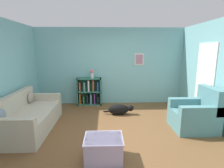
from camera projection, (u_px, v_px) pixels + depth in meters
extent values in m
plane|color=brown|center=(113.00, 131.00, 4.09)|extent=(14.00, 14.00, 0.00)
cube|color=#7AB7BC|center=(110.00, 66.00, 6.04)|extent=(5.60, 0.10, 2.60)
cube|color=silver|center=(139.00, 59.00, 5.97)|extent=(0.32, 0.02, 0.40)
cube|color=#A37089|center=(139.00, 59.00, 5.96)|extent=(0.24, 0.01, 0.32)
cube|color=white|center=(204.00, 82.00, 4.67)|extent=(0.02, 0.84, 2.05)
sphere|color=tan|center=(211.00, 86.00, 4.33)|extent=(0.05, 0.05, 0.05)
cube|color=#B7AD99|center=(31.00, 120.00, 4.15)|extent=(0.94, 1.98, 0.45)
cube|color=#B7AD99|center=(12.00, 103.00, 4.05)|extent=(0.16, 1.98, 0.40)
cube|color=#B7AD99|center=(9.00, 124.00, 3.19)|extent=(0.94, 0.16, 0.19)
cube|color=#B7AD99|center=(44.00, 97.00, 4.98)|extent=(0.94, 0.16, 0.19)
ellipsoid|color=slate|center=(0.00, 116.00, 3.38)|extent=(0.14, 0.31, 0.31)
ellipsoid|color=gray|center=(30.00, 97.00, 4.74)|extent=(0.14, 0.29, 0.29)
cube|color=#2D6B56|center=(78.00, 92.00, 5.95)|extent=(0.04, 0.28, 0.93)
cube|color=#2D6B56|center=(101.00, 91.00, 5.98)|extent=(0.04, 0.28, 0.93)
cube|color=#2D6B56|center=(90.00, 91.00, 6.10)|extent=(0.82, 0.02, 0.93)
cube|color=#2D6B56|center=(90.00, 104.00, 6.06)|extent=(0.82, 0.28, 0.04)
cube|color=#2D6B56|center=(89.00, 91.00, 5.97)|extent=(0.82, 0.28, 0.04)
cube|color=#2D6B56|center=(89.00, 79.00, 5.88)|extent=(0.82, 0.28, 0.04)
cube|color=orange|center=(80.00, 99.00, 6.00)|extent=(0.03, 0.21, 0.39)
cube|color=brown|center=(80.00, 87.00, 5.91)|extent=(0.05, 0.21, 0.31)
cube|color=#287A3D|center=(84.00, 100.00, 6.01)|extent=(0.04, 0.21, 0.30)
cube|color=#60939E|center=(85.00, 87.00, 5.92)|extent=(0.05, 0.21, 0.32)
cube|color=black|center=(88.00, 99.00, 6.01)|extent=(0.05, 0.21, 0.35)
cube|color=silver|center=(89.00, 86.00, 5.92)|extent=(0.05, 0.21, 0.38)
cube|color=#60939E|center=(91.00, 99.00, 6.01)|extent=(0.05, 0.21, 0.36)
cube|color=brown|center=(93.00, 86.00, 5.92)|extent=(0.05, 0.21, 0.38)
cube|color=#7A2D84|center=(95.00, 99.00, 6.02)|extent=(0.03, 0.21, 0.39)
cube|color=#234C9E|center=(98.00, 86.00, 5.94)|extent=(0.04, 0.21, 0.32)
cube|color=black|center=(98.00, 100.00, 6.03)|extent=(0.04, 0.21, 0.29)
cube|color=slate|center=(192.00, 120.00, 4.17)|extent=(0.94, 0.84, 0.45)
cube|color=slate|center=(210.00, 99.00, 4.09)|extent=(0.18, 0.84, 0.56)
cube|color=slate|center=(201.00, 111.00, 3.78)|extent=(0.94, 0.18, 0.22)
cube|color=slate|center=(187.00, 102.00, 4.43)|extent=(0.94, 0.18, 0.22)
cube|color=#ADA3CC|center=(104.00, 148.00, 3.02)|extent=(0.63, 0.50, 0.41)
cube|color=#BBB0DC|center=(104.00, 138.00, 2.98)|extent=(0.66, 0.53, 0.03)
ellipsoid|color=black|center=(119.00, 109.00, 5.12)|extent=(0.61, 0.28, 0.31)
sphere|color=black|center=(130.00, 108.00, 5.13)|extent=(0.19, 0.19, 0.19)
ellipsoid|color=black|center=(106.00, 112.00, 5.16)|extent=(0.20, 0.05, 0.05)
cylinder|color=silver|center=(92.00, 76.00, 5.86)|extent=(0.10, 0.10, 0.17)
sphere|color=#E06B70|center=(92.00, 71.00, 5.84)|extent=(0.13, 0.13, 0.13)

